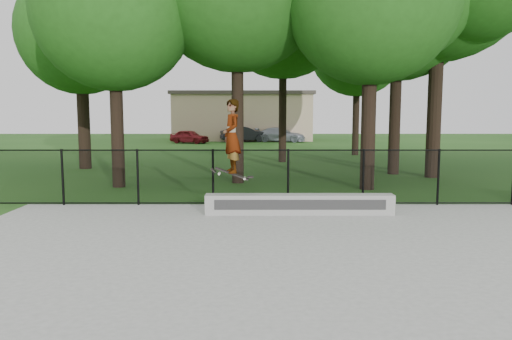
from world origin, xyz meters
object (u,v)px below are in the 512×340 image
object	(u,v)px
grind_ledge	(299,204)
skater_airborne	(232,137)
car_c	(281,135)
car_a	(189,137)
car_b	(244,134)

from	to	relation	value
grind_ledge	skater_airborne	size ratio (longest dim) A/B	2.34
grind_ledge	car_c	bearing A→B (deg)	87.99
skater_airborne	car_c	bearing A→B (deg)	84.92
grind_ledge	car_a	size ratio (longest dim) A/B	1.44
grind_ledge	car_c	world-z (taller)	car_c
grind_ledge	car_a	world-z (taller)	car_a
grind_ledge	car_b	distance (m)	29.91
car_c	skater_airborne	world-z (taller)	skater_airborne
car_a	car_c	bearing A→B (deg)	-51.37
skater_airborne	car_b	bearing A→B (deg)	90.72
grind_ledge	car_c	distance (m)	29.96
car_c	skater_airborne	size ratio (longest dim) A/B	1.94
car_c	car_b	bearing A→B (deg)	106.03
car_b	skater_airborne	size ratio (longest dim) A/B	1.82
car_a	skater_airborne	world-z (taller)	skater_airborne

